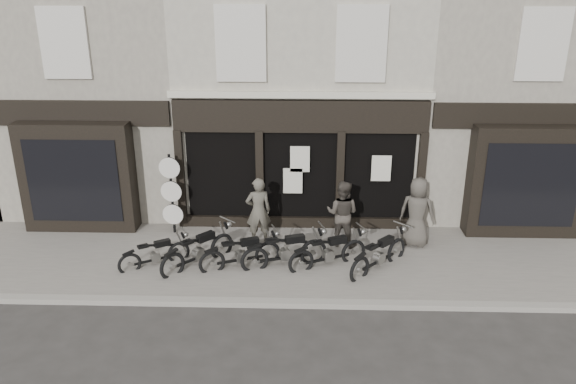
{
  "coord_description": "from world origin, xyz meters",
  "views": [
    {
      "loc": [
        0.11,
        -12.33,
        6.97
      ],
      "look_at": [
        -0.3,
        1.6,
        1.71
      ],
      "focal_mm": 35.0,
      "sensor_mm": 36.0,
      "label": 1
    }
  ],
  "objects_px": {
    "motorcycle_4": "(329,255)",
    "motorcycle_5": "(379,257)",
    "man_centre": "(342,213)",
    "man_right": "(417,212)",
    "motorcycle_0": "(155,256)",
    "advert_sign_post": "(172,198)",
    "man_left": "(258,211)",
    "motorcycle_2": "(241,256)",
    "motorcycle_3": "(286,254)",
    "motorcycle_1": "(199,253)"
  },
  "relations": [
    {
      "from": "motorcycle_3",
      "to": "motorcycle_5",
      "type": "distance_m",
      "value": 2.38
    },
    {
      "from": "motorcycle_3",
      "to": "man_centre",
      "type": "height_order",
      "value": "man_centre"
    },
    {
      "from": "motorcycle_4",
      "to": "man_left",
      "type": "distance_m",
      "value": 2.37
    },
    {
      "from": "man_left",
      "to": "man_right",
      "type": "height_order",
      "value": "man_right"
    },
    {
      "from": "motorcycle_4",
      "to": "man_right",
      "type": "xyz_separation_m",
      "value": [
        2.42,
        1.26,
        0.68
      ]
    },
    {
      "from": "motorcycle_3",
      "to": "motorcycle_1",
      "type": "bearing_deg",
      "value": 162.36
    },
    {
      "from": "man_left",
      "to": "motorcycle_1",
      "type": "bearing_deg",
      "value": 30.23
    },
    {
      "from": "motorcycle_0",
      "to": "motorcycle_3",
      "type": "relative_size",
      "value": 0.76
    },
    {
      "from": "motorcycle_4",
      "to": "motorcycle_5",
      "type": "height_order",
      "value": "motorcycle_5"
    },
    {
      "from": "motorcycle_3",
      "to": "man_centre",
      "type": "xyz_separation_m",
      "value": [
        1.5,
        1.24,
        0.61
      ]
    },
    {
      "from": "motorcycle_0",
      "to": "motorcycle_3",
      "type": "xyz_separation_m",
      "value": [
        3.33,
        0.08,
        0.08
      ]
    },
    {
      "from": "motorcycle_0",
      "to": "motorcycle_5",
      "type": "distance_m",
      "value": 5.71
    },
    {
      "from": "motorcycle_3",
      "to": "motorcycle_5",
      "type": "relative_size",
      "value": 1.27
    },
    {
      "from": "motorcycle_2",
      "to": "motorcycle_5",
      "type": "height_order",
      "value": "motorcycle_5"
    },
    {
      "from": "man_right",
      "to": "motorcycle_0",
      "type": "bearing_deg",
      "value": 31.05
    },
    {
      "from": "motorcycle_5",
      "to": "motorcycle_0",
      "type": "bearing_deg",
      "value": 134.44
    },
    {
      "from": "motorcycle_4",
      "to": "man_left",
      "type": "height_order",
      "value": "man_left"
    },
    {
      "from": "motorcycle_0",
      "to": "motorcycle_4",
      "type": "distance_m",
      "value": 4.44
    },
    {
      "from": "motorcycle_4",
      "to": "motorcycle_5",
      "type": "relative_size",
      "value": 1.17
    },
    {
      "from": "motorcycle_2",
      "to": "motorcycle_3",
      "type": "distance_m",
      "value": 1.13
    },
    {
      "from": "motorcycle_1",
      "to": "motorcycle_4",
      "type": "bearing_deg",
      "value": -46.06
    },
    {
      "from": "motorcycle_0",
      "to": "motorcycle_1",
      "type": "distance_m",
      "value": 1.11
    },
    {
      "from": "motorcycle_5",
      "to": "motorcycle_3",
      "type": "bearing_deg",
      "value": 132.32
    },
    {
      "from": "motorcycle_1",
      "to": "man_right",
      "type": "height_order",
      "value": "man_right"
    },
    {
      "from": "motorcycle_4",
      "to": "motorcycle_5",
      "type": "bearing_deg",
      "value": -29.52
    },
    {
      "from": "motorcycle_1",
      "to": "man_right",
      "type": "bearing_deg",
      "value": -34.08
    },
    {
      "from": "motorcycle_3",
      "to": "advert_sign_post",
      "type": "xyz_separation_m",
      "value": [
        -3.29,
        1.87,
        0.77
      ]
    },
    {
      "from": "man_left",
      "to": "man_centre",
      "type": "height_order",
      "value": "man_left"
    },
    {
      "from": "man_centre",
      "to": "man_right",
      "type": "distance_m",
      "value": 2.02
    },
    {
      "from": "motorcycle_2",
      "to": "motorcycle_5",
      "type": "relative_size",
      "value": 1.17
    },
    {
      "from": "man_centre",
      "to": "advert_sign_post",
      "type": "bearing_deg",
      "value": 11.51
    },
    {
      "from": "motorcycle_0",
      "to": "motorcycle_1",
      "type": "height_order",
      "value": "motorcycle_1"
    },
    {
      "from": "man_right",
      "to": "advert_sign_post",
      "type": "relative_size",
      "value": 0.79
    },
    {
      "from": "man_centre",
      "to": "advert_sign_post",
      "type": "distance_m",
      "value": 4.84
    },
    {
      "from": "advert_sign_post",
      "to": "motorcycle_4",
      "type": "bearing_deg",
      "value": -18.59
    },
    {
      "from": "man_left",
      "to": "advert_sign_post",
      "type": "xyz_separation_m",
      "value": [
        -2.5,
        0.59,
        0.14
      ]
    },
    {
      "from": "man_centre",
      "to": "man_right",
      "type": "relative_size",
      "value": 0.95
    },
    {
      "from": "motorcycle_1",
      "to": "man_centre",
      "type": "relative_size",
      "value": 0.99
    },
    {
      "from": "motorcycle_0",
      "to": "man_left",
      "type": "bearing_deg",
      "value": -3.67
    },
    {
      "from": "man_right",
      "to": "man_centre",
      "type": "bearing_deg",
      "value": 20.88
    },
    {
      "from": "motorcycle_4",
      "to": "man_centre",
      "type": "height_order",
      "value": "man_centre"
    },
    {
      "from": "motorcycle_1",
      "to": "motorcycle_4",
      "type": "distance_m",
      "value": 3.33
    },
    {
      "from": "motorcycle_1",
      "to": "motorcycle_5",
      "type": "xyz_separation_m",
      "value": [
        4.6,
        -0.06,
        -0.01
      ]
    },
    {
      "from": "motorcycle_1",
      "to": "man_left",
      "type": "height_order",
      "value": "man_left"
    },
    {
      "from": "motorcycle_2",
      "to": "man_left",
      "type": "bearing_deg",
      "value": 54.05
    },
    {
      "from": "motorcycle_0",
      "to": "advert_sign_post",
      "type": "xyz_separation_m",
      "value": [
        0.05,
        1.96,
        0.85
      ]
    },
    {
      "from": "motorcycle_3",
      "to": "motorcycle_5",
      "type": "bearing_deg",
      "value": -20.51
    },
    {
      "from": "motorcycle_0",
      "to": "motorcycle_4",
      "type": "xyz_separation_m",
      "value": [
        4.44,
        0.1,
        0.06
      ]
    },
    {
      "from": "motorcycle_4",
      "to": "man_left",
      "type": "relative_size",
      "value": 1.07
    },
    {
      "from": "motorcycle_3",
      "to": "motorcycle_4",
      "type": "distance_m",
      "value": 1.1
    }
  ]
}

